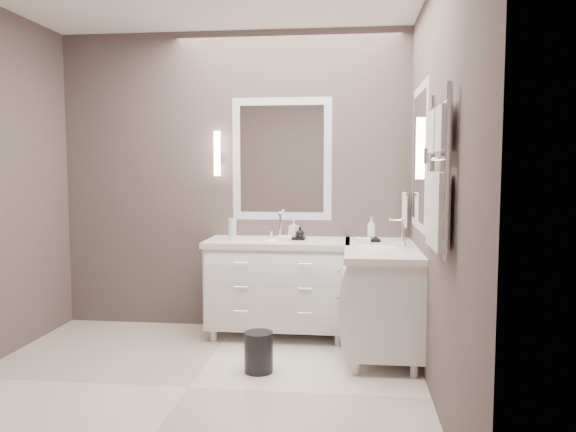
# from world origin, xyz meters

# --- Properties ---
(floor) EXTENTS (3.20, 3.00, 0.01)m
(floor) POSITION_xyz_m (0.00, 0.00, -0.01)
(floor) COLOR white
(floor) RESTS_ON ground
(wall_back) EXTENTS (3.20, 0.01, 2.70)m
(wall_back) POSITION_xyz_m (0.00, 1.50, 1.35)
(wall_back) COLOR #514340
(wall_back) RESTS_ON floor
(wall_front) EXTENTS (3.20, 0.01, 2.70)m
(wall_front) POSITION_xyz_m (0.00, -1.50, 1.35)
(wall_front) COLOR #514340
(wall_front) RESTS_ON floor
(wall_right) EXTENTS (0.01, 3.00, 2.70)m
(wall_right) POSITION_xyz_m (1.60, 0.00, 1.35)
(wall_right) COLOR #514340
(wall_right) RESTS_ON floor
(vanity_back) EXTENTS (1.24, 0.59, 0.97)m
(vanity_back) POSITION_xyz_m (0.45, 1.23, 0.49)
(vanity_back) COLOR white
(vanity_back) RESTS_ON floor
(vanity_right) EXTENTS (0.59, 1.24, 0.97)m
(vanity_right) POSITION_xyz_m (1.33, 0.90, 0.49)
(vanity_right) COLOR white
(vanity_right) RESTS_ON floor
(mirror_back) EXTENTS (0.90, 0.02, 1.10)m
(mirror_back) POSITION_xyz_m (0.45, 1.49, 1.55)
(mirror_back) COLOR white
(mirror_back) RESTS_ON wall_back
(mirror_right) EXTENTS (0.02, 0.90, 1.10)m
(mirror_right) POSITION_xyz_m (1.59, 0.80, 1.55)
(mirror_right) COLOR white
(mirror_right) RESTS_ON wall_right
(sconce_back) EXTENTS (0.06, 0.06, 0.40)m
(sconce_back) POSITION_xyz_m (-0.13, 1.43, 1.59)
(sconce_back) COLOR white
(sconce_back) RESTS_ON wall_back
(sconce_right) EXTENTS (0.06, 0.06, 0.40)m
(sconce_right) POSITION_xyz_m (1.53, 0.22, 1.59)
(sconce_right) COLOR white
(sconce_right) RESTS_ON wall_right
(towel_bar_corner) EXTENTS (0.03, 0.22, 0.30)m
(towel_bar_corner) POSITION_xyz_m (1.54, 1.36, 1.12)
(towel_bar_corner) COLOR white
(towel_bar_corner) RESTS_ON wall_right
(towel_ladder) EXTENTS (0.06, 0.58, 0.90)m
(towel_ladder) POSITION_xyz_m (1.55, -0.40, 1.39)
(towel_ladder) COLOR white
(towel_ladder) RESTS_ON wall_right
(waste_bin) EXTENTS (0.23, 0.23, 0.29)m
(waste_bin) POSITION_xyz_m (0.42, 0.34, 0.15)
(waste_bin) COLOR black
(waste_bin) RESTS_ON floor
(amenity_tray_back) EXTENTS (0.15, 0.12, 0.02)m
(amenity_tray_back) POSITION_xyz_m (0.61, 1.25, 0.86)
(amenity_tray_back) COLOR black
(amenity_tray_back) RESTS_ON vanity_back
(amenity_tray_right) EXTENTS (0.15, 0.19, 0.03)m
(amenity_tray_right) POSITION_xyz_m (1.25, 1.23, 0.86)
(amenity_tray_right) COLOR black
(amenity_tray_right) RESTS_ON vanity_right
(water_bottle) EXTENTS (0.09, 0.09, 0.19)m
(water_bottle) POSITION_xyz_m (0.07, 1.13, 0.95)
(water_bottle) COLOR silver
(water_bottle) RESTS_ON vanity_back
(soap_bottle_a) EXTENTS (0.09, 0.09, 0.15)m
(soap_bottle_a) POSITION_xyz_m (0.58, 1.27, 0.95)
(soap_bottle_a) COLOR white
(soap_bottle_a) RESTS_ON amenity_tray_back
(soap_bottle_b) EXTENTS (0.08, 0.08, 0.09)m
(soap_bottle_b) POSITION_xyz_m (0.64, 1.22, 0.92)
(soap_bottle_b) COLOR black
(soap_bottle_b) RESTS_ON amenity_tray_back
(soap_bottle_c) EXTENTS (0.08, 0.09, 0.18)m
(soap_bottle_c) POSITION_xyz_m (1.25, 1.23, 0.96)
(soap_bottle_c) COLOR white
(soap_bottle_c) RESTS_ON amenity_tray_right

